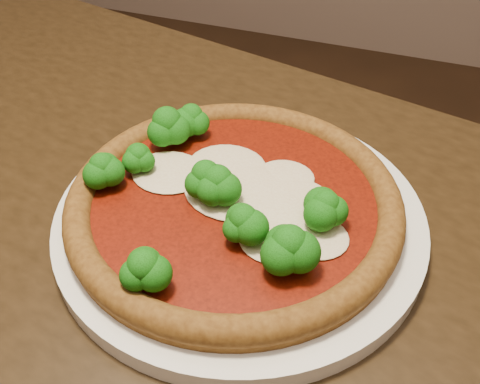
% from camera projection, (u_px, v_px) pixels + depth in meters
% --- Properties ---
extents(dining_table, '(1.48, 1.06, 0.75)m').
position_uv_depth(dining_table, '(152.00, 326.00, 0.53)').
color(dining_table, black).
rests_on(dining_table, floor).
extents(plate, '(0.34, 0.34, 0.02)m').
position_uv_depth(plate, '(240.00, 217.00, 0.50)').
color(plate, white).
rests_on(plate, dining_table).
extents(pizza, '(0.30, 0.30, 0.06)m').
position_uv_depth(pizza, '(231.00, 198.00, 0.48)').
color(pizza, brown).
rests_on(pizza, plate).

